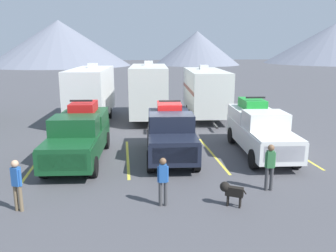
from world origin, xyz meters
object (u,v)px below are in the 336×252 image
(pickup_truck_a, at_px, (79,134))
(camper_trailer_a, at_px, (91,91))
(camper_trailer_b, at_px, (149,89))
(pickup_truck_b, at_px, (171,132))
(camper_trailer_c, at_px, (205,90))
(dog, at_px, (230,190))
(person_b, at_px, (270,164))
(pickup_truck_c, at_px, (259,129))
(person_c, at_px, (163,178))
(person_a, at_px, (17,182))

(pickup_truck_a, relative_size, camper_trailer_a, 0.70)
(pickup_truck_a, height_order, camper_trailer_a, camper_trailer_a)
(pickup_truck_a, bearing_deg, camper_trailer_b, 65.73)
(pickup_truck_a, distance_m, pickup_truck_b, 4.08)
(camper_trailer_c, bearing_deg, dog, -100.30)
(camper_trailer_b, bearing_deg, camper_trailer_c, 3.10)
(pickup_truck_a, xyz_separation_m, person_b, (6.98, -4.40, -0.20))
(pickup_truck_c, distance_m, camper_trailer_b, 9.61)
(camper_trailer_c, bearing_deg, camper_trailer_a, -178.29)
(pickup_truck_a, bearing_deg, dog, -45.83)
(person_b, xyz_separation_m, dog, (-1.73, -0.99, -0.43))
(pickup_truck_b, relative_size, camper_trailer_b, 0.70)
(pickup_truck_b, relative_size, camper_trailer_a, 0.64)
(pickup_truck_a, relative_size, person_b, 3.52)
(person_c, relative_size, dog, 2.05)
(person_b, bearing_deg, person_a, -176.60)
(pickup_truck_c, xyz_separation_m, camper_trailer_b, (-4.56, 8.41, 0.93))
(pickup_truck_b, bearing_deg, person_b, -56.01)
(camper_trailer_b, distance_m, person_a, 14.20)
(pickup_truck_c, relative_size, dog, 7.65)
(pickup_truck_c, height_order, camper_trailer_c, camper_trailer_c)
(pickup_truck_a, height_order, dog, pickup_truck_a)
(person_a, distance_m, person_b, 8.30)
(camper_trailer_a, distance_m, camper_trailer_b, 3.88)
(camper_trailer_a, relative_size, person_c, 5.24)
(camper_trailer_c, distance_m, person_b, 13.00)
(pickup_truck_b, relative_size, dog, 6.89)
(pickup_truck_c, bearing_deg, camper_trailer_b, 118.50)
(pickup_truck_c, bearing_deg, dog, -120.05)
(pickup_truck_a, bearing_deg, pickup_truck_c, -0.58)
(person_b, bearing_deg, pickup_truck_a, 147.74)
(camper_trailer_a, bearing_deg, pickup_truck_c, -44.82)
(person_a, bearing_deg, person_c, -2.96)
(person_b, relative_size, person_c, 1.05)
(pickup_truck_b, distance_m, camper_trailer_b, 8.49)
(camper_trailer_a, xyz_separation_m, person_c, (3.27, -13.43, -1.11))
(pickup_truck_a, height_order, pickup_truck_b, pickup_truck_a)
(person_b, bearing_deg, camper_trailer_c, 86.47)
(dog, bearing_deg, camper_trailer_a, 111.39)
(person_c, bearing_deg, pickup_truck_b, 79.39)
(pickup_truck_b, xyz_separation_m, camper_trailer_b, (-0.33, 8.43, 0.94))
(pickup_truck_b, bearing_deg, pickup_truck_c, 0.36)
(pickup_truck_a, distance_m, person_b, 8.25)
(person_b, bearing_deg, pickup_truck_b, 123.99)
(person_a, bearing_deg, person_b, 3.40)
(dog, bearing_deg, person_b, 29.84)
(person_a, bearing_deg, pickup_truck_b, 41.62)
(camper_trailer_c, bearing_deg, person_a, -124.05)
(pickup_truck_a, height_order, pickup_truck_c, pickup_truck_c)
(person_a, bearing_deg, pickup_truck_c, 26.57)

